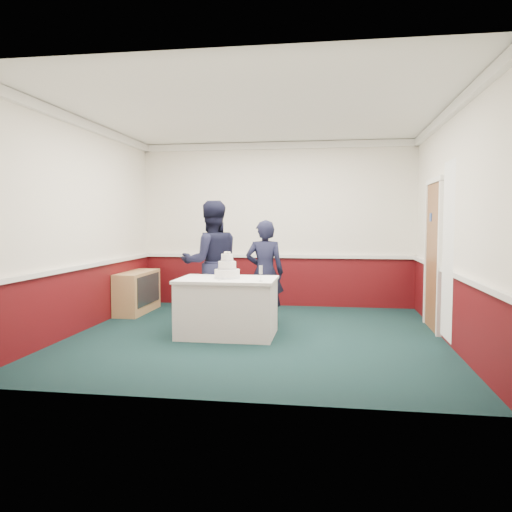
# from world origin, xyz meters

# --- Properties ---
(ground) EXTENTS (5.00, 5.00, 0.00)m
(ground) POSITION_xyz_m (0.00, 0.00, 0.00)
(ground) COLOR #132A2F
(ground) RESTS_ON ground
(room_shell) EXTENTS (5.00, 5.00, 3.00)m
(room_shell) POSITION_xyz_m (0.08, 0.61, 1.97)
(room_shell) COLOR white
(room_shell) RESTS_ON ground
(sideboard) EXTENTS (0.41, 1.20, 0.70)m
(sideboard) POSITION_xyz_m (-2.28, 1.44, 0.35)
(sideboard) COLOR tan
(sideboard) RESTS_ON ground
(cake_table) EXTENTS (1.32, 0.92, 0.79)m
(cake_table) POSITION_xyz_m (-0.39, -0.05, 0.40)
(cake_table) COLOR white
(cake_table) RESTS_ON ground
(wedding_cake) EXTENTS (0.35, 0.35, 0.36)m
(wedding_cake) POSITION_xyz_m (-0.39, -0.05, 0.90)
(wedding_cake) COLOR white
(wedding_cake) RESTS_ON cake_table
(cake_knife) EXTENTS (0.06, 0.22, 0.00)m
(cake_knife) POSITION_xyz_m (-0.42, -0.25, 0.79)
(cake_knife) COLOR silver
(cake_knife) RESTS_ON cake_table
(champagne_flute) EXTENTS (0.05, 0.05, 0.21)m
(champagne_flute) POSITION_xyz_m (0.11, -0.33, 0.93)
(champagne_flute) COLOR silver
(champagne_flute) RESTS_ON cake_table
(person_man) EXTENTS (1.12, 1.02, 1.87)m
(person_man) POSITION_xyz_m (-0.79, 0.68, 0.94)
(person_man) COLOR black
(person_man) RESTS_ON ground
(person_woman) EXTENTS (0.60, 0.42, 1.58)m
(person_woman) POSITION_xyz_m (0.02, 0.77, 0.79)
(person_woman) COLOR black
(person_woman) RESTS_ON ground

